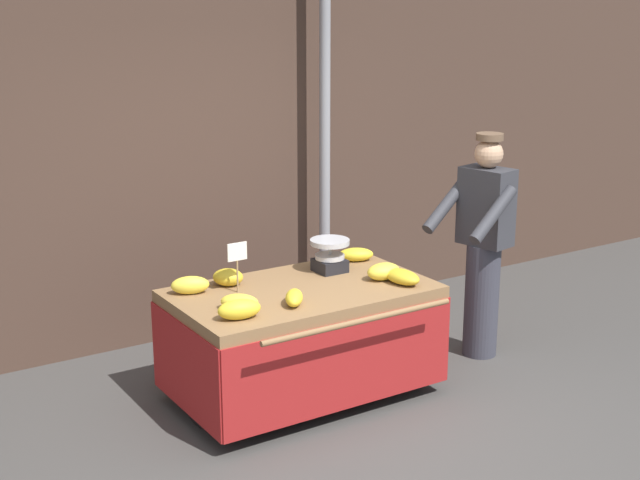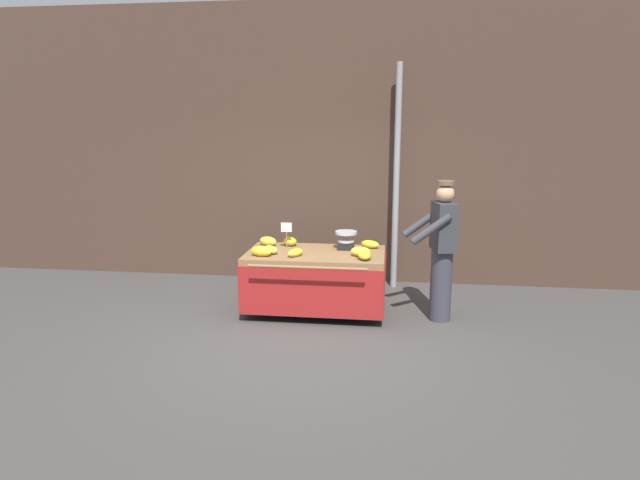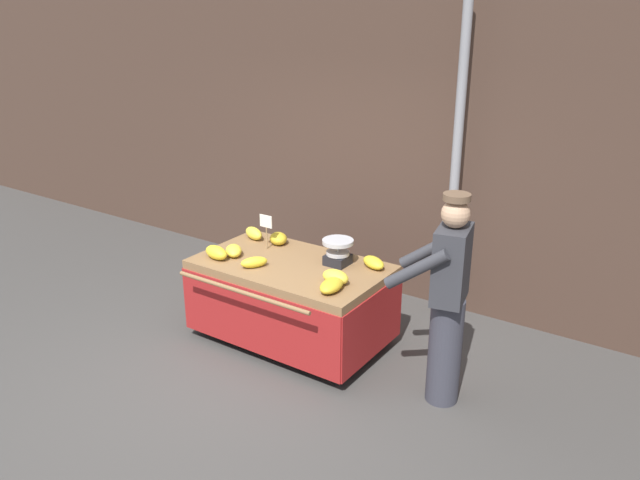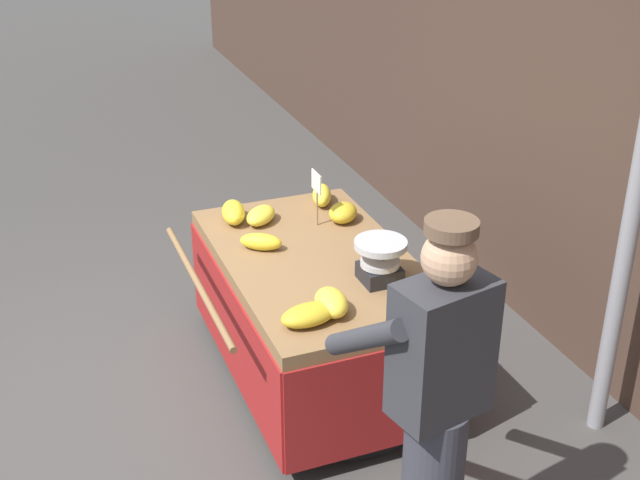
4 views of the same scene
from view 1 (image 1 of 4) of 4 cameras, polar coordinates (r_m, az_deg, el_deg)
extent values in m
plane|color=#423F3D|center=(5.58, 3.95, -13.55)|extent=(60.00, 60.00, 0.00)
cube|color=#473328|center=(7.17, -8.39, 10.05)|extent=(16.00, 0.24, 4.10)
cylinder|color=gray|center=(7.39, 0.30, 6.85)|extent=(0.09, 0.09, 3.20)
cube|color=olive|center=(6.04, -1.17, -3.43)|extent=(1.72, 1.01, 0.08)
cylinder|color=black|center=(5.85, -7.77, -8.45)|extent=(0.05, 0.70, 0.70)
cylinder|color=#B7B7BC|center=(5.84, -8.04, -8.51)|extent=(0.01, 0.13, 0.13)
cylinder|color=black|center=(6.60, 4.68, -5.53)|extent=(0.05, 0.70, 0.70)
cylinder|color=#B7B7BC|center=(6.61, 4.89, -5.48)|extent=(0.01, 0.13, 0.13)
cylinder|color=#4C4742|center=(6.52, -3.11, -5.69)|extent=(0.05, 0.05, 0.71)
cube|color=maroon|center=(5.77, 1.49, -7.99)|extent=(1.72, 0.02, 0.60)
cube|color=maroon|center=(6.57, -3.46, -5.04)|extent=(1.72, 0.02, 0.60)
cube|color=maroon|center=(5.79, -8.51, -8.06)|extent=(0.02, 1.01, 0.60)
cube|color=maroon|center=(6.62, 5.25, -4.91)|extent=(0.02, 1.01, 0.60)
cylinder|color=olive|center=(5.50, 2.57, -5.16)|extent=(1.38, 0.04, 0.04)
cube|color=black|center=(6.37, 0.62, -1.61)|extent=(0.20, 0.20, 0.09)
cylinder|color=#B7B7BC|center=(6.35, 0.62, -0.75)|extent=(0.02, 0.02, 0.11)
cylinder|color=#B7B7BC|center=(6.33, 0.62, -0.12)|extent=(0.28, 0.28, 0.04)
cylinder|color=#B7B7BC|center=(6.36, 0.62, -1.05)|extent=(0.21, 0.21, 0.03)
cylinder|color=#997A51|center=(5.94, -5.25, -2.31)|extent=(0.01, 0.01, 0.22)
cube|color=white|center=(5.89, -5.27, -0.74)|extent=(0.14, 0.01, 0.12)
ellipsoid|color=yellow|center=(5.70, -1.65, -3.67)|extent=(0.23, 0.26, 0.10)
ellipsoid|color=yellow|center=(6.20, 4.05, -2.00)|extent=(0.26, 0.18, 0.12)
ellipsoid|color=gold|center=(6.13, 5.21, -2.33)|extent=(0.20, 0.31, 0.10)
ellipsoid|color=yellow|center=(5.47, -5.14, -4.40)|extent=(0.29, 0.19, 0.12)
ellipsoid|color=yellow|center=(6.63, 2.29, -0.92)|extent=(0.29, 0.24, 0.10)
ellipsoid|color=gold|center=(6.10, -5.85, -2.36)|extent=(0.26, 0.26, 0.12)
ellipsoid|color=yellow|center=(5.96, -8.23, -2.84)|extent=(0.28, 0.20, 0.12)
ellipsoid|color=yellow|center=(5.64, -5.12, -3.93)|extent=(0.28, 0.27, 0.10)
cylinder|color=#383842|center=(6.98, 10.20, -3.75)|extent=(0.26, 0.26, 0.88)
cube|color=#333338|center=(6.78, 10.49, 2.10)|extent=(0.30, 0.42, 0.58)
sphere|color=tan|center=(6.70, 10.65, 5.39)|extent=(0.21, 0.21, 0.21)
cylinder|color=brown|center=(6.68, 10.70, 6.45)|extent=(0.20, 0.20, 0.05)
cylinder|color=#333338|center=(6.49, 10.92, 1.58)|extent=(0.49, 0.19, 0.37)
cylinder|color=#333338|center=(6.73, 7.98, 2.20)|extent=(0.49, 0.19, 0.37)
camera|label=2|loc=(4.23, 79.62, -1.92)|focal=30.31mm
camera|label=3|loc=(6.18, 52.44, 12.11)|focal=35.30mm
camera|label=4|loc=(7.71, 32.80, 15.40)|focal=48.15mm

